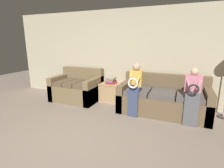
# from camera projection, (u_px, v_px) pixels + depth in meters

# --- Properties ---
(ground_plane) EXTENTS (14.00, 14.00, 0.00)m
(ground_plane) POSITION_uv_depth(u_px,v_px,m) (59.00, 156.00, 2.64)
(ground_plane) COLOR gray
(wall_back) EXTENTS (7.25, 0.06, 2.55)m
(wall_back) POSITION_uv_depth(u_px,v_px,m) (123.00, 56.00, 4.95)
(wall_back) COLOR #BCB293
(wall_back) RESTS_ON ground_plane
(couch_main) EXTENTS (2.07, 0.96, 0.89)m
(couch_main) POSITION_uv_depth(u_px,v_px,m) (163.00, 99.00, 4.23)
(couch_main) COLOR brown
(couch_main) RESTS_ON ground_plane
(couch_side) EXTENTS (1.32, 0.96, 0.92)m
(couch_side) POSITION_uv_depth(u_px,v_px,m) (77.00, 89.00, 5.15)
(couch_side) COLOR brown
(couch_side) RESTS_ON ground_plane
(child_left_seated) EXTENTS (0.28, 0.38, 1.22)m
(child_left_seated) POSITION_uv_depth(u_px,v_px,m) (135.00, 87.00, 4.00)
(child_left_seated) COLOR #384260
(child_left_seated) RESTS_ON ground_plane
(child_right_seated) EXTENTS (0.33, 0.37, 1.17)m
(child_right_seated) POSITION_uv_depth(u_px,v_px,m) (192.00, 94.00, 3.56)
(child_right_seated) COLOR #56565B
(child_right_seated) RESTS_ON ground_plane
(side_shelf) EXTENTS (0.60, 0.49, 0.53)m
(side_shelf) POSITION_uv_depth(u_px,v_px,m) (111.00, 92.00, 5.01)
(side_shelf) COLOR tan
(side_shelf) RESTS_ON ground_plane
(book_stack) EXTENTS (0.26, 0.32, 0.18)m
(book_stack) POSITION_uv_depth(u_px,v_px,m) (111.00, 81.00, 4.93)
(book_stack) COLOR #BC3833
(book_stack) RESTS_ON side_shelf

